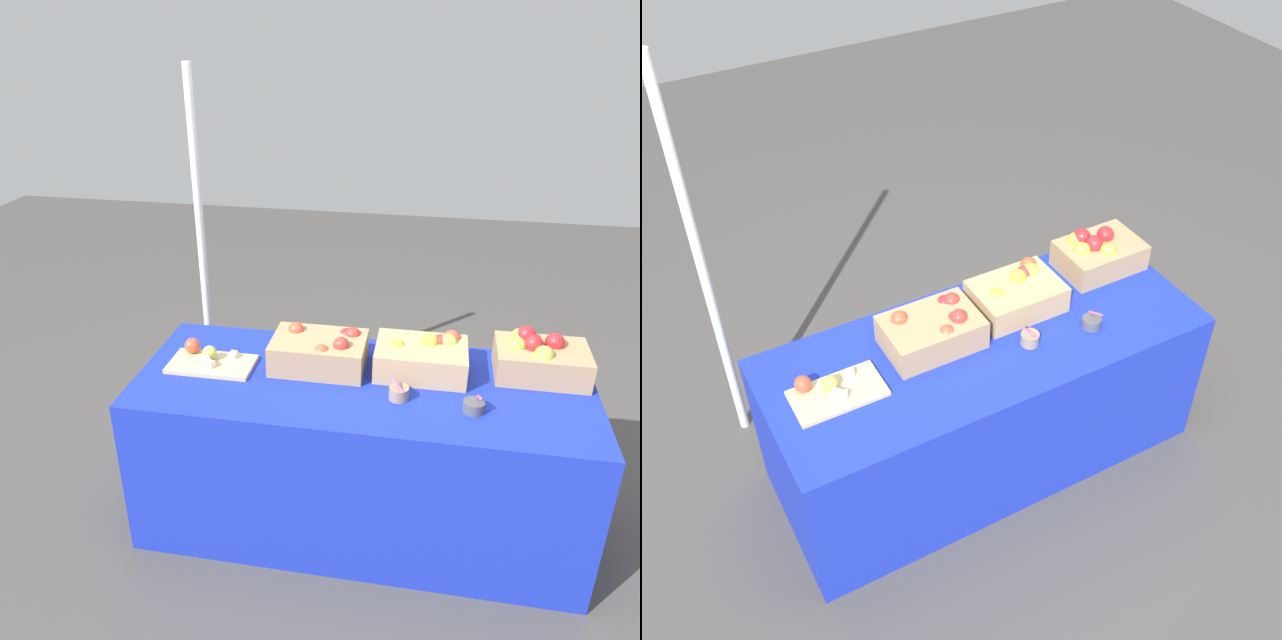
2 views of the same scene
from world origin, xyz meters
The scene contains 9 objects.
ground_plane centered at (0.00, 0.00, 0.00)m, with size 10.00×10.00×0.00m, color #474442.
table centered at (0.00, 0.00, 0.37)m, with size 1.90×0.76×0.74m, color #192DB7.
apple_crate_left centered at (0.72, 0.19, 0.82)m, with size 0.38×0.27×0.19m.
apple_crate_middle centered at (0.24, 0.12, 0.81)m, with size 0.38×0.28×0.16m.
apple_crate_right centered at (-0.20, 0.09, 0.81)m, with size 0.40×0.27×0.17m.
cutting_board_back centered at (-0.68, 0.01, 0.76)m, with size 0.37×0.21×0.09m.
sample_bowl_near centered at (0.45, -0.15, 0.76)m, with size 0.08×0.08×0.09m.
sample_bowl_mid centered at (0.16, -0.11, 0.77)m, with size 0.08×0.08×0.10m.
tent_pole centered at (-0.95, 0.73, 0.96)m, with size 0.04×0.04×1.93m, color white.
Camera 1 is at (0.24, -2.28, 2.12)m, focal length 35.76 mm.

